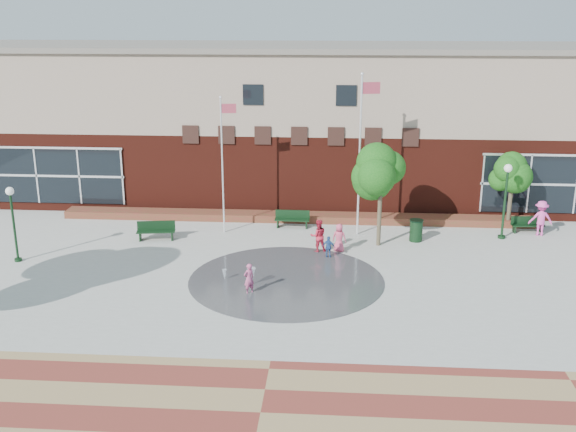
# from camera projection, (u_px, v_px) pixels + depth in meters

# --- Properties ---
(ground) EXTENTS (120.00, 120.00, 0.00)m
(ground) POSITION_uv_depth(u_px,v_px,m) (281.00, 310.00, 26.08)
(ground) COLOR #666056
(ground) RESTS_ON ground
(plaza_concrete) EXTENTS (46.00, 18.00, 0.01)m
(plaza_concrete) POSITION_uv_depth(u_px,v_px,m) (288.00, 272.00, 29.90)
(plaza_concrete) COLOR #A8A8A0
(plaza_concrete) RESTS_ON ground
(paver_band) EXTENTS (46.00, 6.00, 0.01)m
(paver_band) POSITION_uv_depth(u_px,v_px,m) (260.00, 413.00, 19.40)
(paver_band) COLOR maroon
(paver_band) RESTS_ON ground
(splash_pad) EXTENTS (8.40, 8.40, 0.01)m
(splash_pad) POSITION_uv_depth(u_px,v_px,m) (286.00, 280.00, 28.94)
(splash_pad) COLOR #383A3D
(splash_pad) RESTS_ON ground
(library_building) EXTENTS (44.40, 10.40, 9.20)m
(library_building) POSITION_uv_depth(u_px,v_px,m) (304.00, 121.00, 41.40)
(library_building) COLOR #4A160E
(library_building) RESTS_ON ground
(flower_bed) EXTENTS (26.00, 1.20, 0.40)m
(flower_bed) POSITION_uv_depth(u_px,v_px,m) (298.00, 221.00, 37.15)
(flower_bed) COLOR maroon
(flower_bed) RESTS_ON ground
(flagpole_left) EXTENTS (0.83, 0.20, 7.09)m
(flagpole_left) POSITION_uv_depth(u_px,v_px,m) (223.00, 158.00, 34.09)
(flagpole_left) COLOR white
(flagpole_left) RESTS_ON ground
(flagpole_right) EXTENTS (0.99, 0.33, 8.27)m
(flagpole_right) POSITION_uv_depth(u_px,v_px,m) (361.00, 147.00, 33.58)
(flagpole_right) COLOR white
(flagpole_right) RESTS_ON ground
(lamp_left) EXTENTS (0.38, 0.38, 3.55)m
(lamp_left) POSITION_uv_depth(u_px,v_px,m) (13.00, 216.00, 30.50)
(lamp_left) COLOR black
(lamp_left) RESTS_ON ground
(lamp_right) EXTENTS (0.41, 0.41, 3.88)m
(lamp_right) POSITION_uv_depth(u_px,v_px,m) (506.00, 193.00, 33.57)
(lamp_right) COLOR black
(lamp_right) RESTS_ON ground
(bench_left) EXTENTS (1.96, 0.81, 0.96)m
(bench_left) POSITION_uv_depth(u_px,v_px,m) (156.00, 234.00, 33.95)
(bench_left) COLOR black
(bench_left) RESTS_ON ground
(bench_mid) EXTENTS (1.85, 0.55, 0.93)m
(bench_mid) POSITION_uv_depth(u_px,v_px,m) (292.00, 222.00, 35.90)
(bench_mid) COLOR black
(bench_mid) RESTS_ON ground
(bench_right) EXTENTS (1.71, 0.60, 0.84)m
(bench_right) POSITION_uv_depth(u_px,v_px,m) (527.00, 228.00, 35.10)
(bench_right) COLOR black
(bench_right) RESTS_ON ground
(trash_can) EXTENTS (0.69, 0.69, 1.13)m
(trash_can) POSITION_uv_depth(u_px,v_px,m) (416.00, 230.00, 33.72)
(trash_can) COLOR black
(trash_can) RESTS_ON ground
(tree_mid) EXTENTS (2.89, 2.89, 4.87)m
(tree_mid) POSITION_uv_depth(u_px,v_px,m) (381.00, 176.00, 32.23)
(tree_mid) COLOR #433928
(tree_mid) RESTS_ON ground
(tree_small_right) EXTENTS (2.38, 2.38, 4.08)m
(tree_small_right) POSITION_uv_depth(u_px,v_px,m) (513.00, 173.00, 35.17)
(tree_small_right) COLOR #433928
(tree_small_right) RESTS_ON ground
(water_jet_a) EXTENTS (0.38, 0.38, 0.74)m
(water_jet_a) POSITION_uv_depth(u_px,v_px,m) (251.00, 285.00, 28.43)
(water_jet_a) COLOR white
(water_jet_a) RESTS_ON ground
(water_jet_b) EXTENTS (0.21, 0.21, 0.46)m
(water_jet_b) POSITION_uv_depth(u_px,v_px,m) (225.00, 280.00, 28.97)
(water_jet_b) COLOR white
(water_jet_b) RESTS_ON ground
(child_splash) EXTENTS (0.56, 0.55, 1.30)m
(child_splash) POSITION_uv_depth(u_px,v_px,m) (249.00, 279.00, 27.43)
(child_splash) COLOR #C15080
(child_splash) RESTS_ON ground
(adult_red) EXTENTS (0.90, 0.78, 1.61)m
(adult_red) POSITION_uv_depth(u_px,v_px,m) (318.00, 236.00, 32.17)
(adult_red) COLOR red
(adult_red) RESTS_ON ground
(adult_pink) EXTENTS (0.76, 0.59, 1.39)m
(adult_pink) POSITION_uv_depth(u_px,v_px,m) (339.00, 238.00, 32.23)
(adult_pink) COLOR #E24E72
(adult_pink) RESTS_ON ground
(child_blue) EXTENTS (0.66, 0.38, 1.06)m
(child_blue) POSITION_uv_depth(u_px,v_px,m) (329.00, 247.00, 31.45)
(child_blue) COLOR #2E579D
(child_blue) RESTS_ON ground
(person_bench) EXTENTS (1.20, 0.70, 1.85)m
(person_bench) POSITION_uv_depth(u_px,v_px,m) (541.00, 218.00, 34.49)
(person_bench) COLOR #F14AB1
(person_bench) RESTS_ON ground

